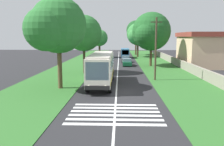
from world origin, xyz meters
name	(u,v)px	position (x,y,z in m)	size (l,w,h in m)	color
ground	(116,93)	(0.00, 0.00, 0.00)	(160.00, 160.00, 0.00)	#262628
grass_verge_left	(69,71)	(15.00, 8.20, 0.02)	(120.00, 8.00, 0.04)	#2D6628
grass_verge_right	(168,72)	(15.00, -8.20, 0.02)	(120.00, 8.00, 0.04)	#2D6628
centre_line	(118,71)	(15.00, 0.00, 0.00)	(110.00, 0.16, 0.01)	silver
coach_bus	(102,67)	(3.83, 1.80, 2.15)	(11.16, 2.62, 3.73)	silver
zebra_crossing	(115,113)	(-6.67, 0.00, 0.00)	(4.95, 6.80, 0.01)	silver
trailing_car_0	(127,62)	(22.90, -1.78, 0.67)	(4.30, 1.78, 1.43)	#145933
trailing_car_1	(126,59)	(29.64, -1.63, 0.67)	(4.30, 1.78, 1.43)	gray
trailing_minibus_0	(125,52)	(40.44, -1.75, 1.55)	(6.00, 2.14, 2.53)	teal
roadside_tree_left_0	(83,34)	(12.72, 5.33, 6.08)	(6.54, 5.52, 8.95)	#3D2D1E
roadside_tree_left_1	(99,38)	(41.36, 5.42, 5.27)	(5.37, 4.54, 7.64)	#3D2D1E
roadside_tree_left_2	(56,27)	(1.66, 6.47, 6.71)	(7.41, 6.17, 9.87)	brown
roadside_tree_right_0	(137,35)	(43.75, -5.25, 6.26)	(7.67, 6.30, 9.56)	#4C3826
roadside_tree_right_1	(150,32)	(22.58, -6.21, 6.52)	(8.50, 7.36, 10.34)	#4C3826
roadside_tree_right_2	(136,31)	(51.54, -5.21, 7.60)	(7.24, 6.00, 10.74)	#4C3826
utility_pole	(156,48)	(7.14, -4.98, 4.23)	(0.24, 1.40, 8.09)	#473828
roadside_wall	(181,64)	(20.00, -11.60, 0.75)	(70.00, 0.40, 1.42)	gray
roadside_building	(203,49)	(22.61, -16.48, 3.32)	(11.83, 8.35, 6.54)	beige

